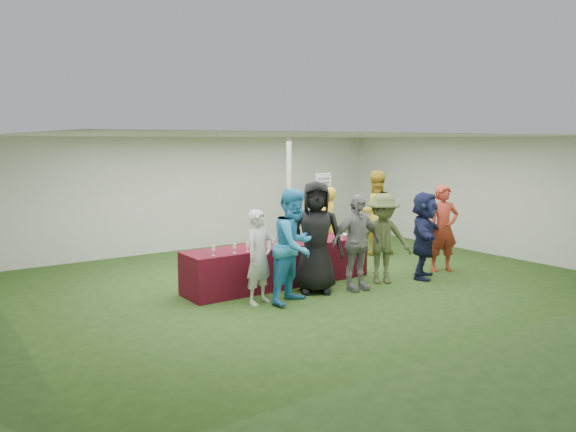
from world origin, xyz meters
TOP-DOWN VIEW (x-y plane):
  - ground at (0.00, 0.00)m, footprint 60.00×60.00m
  - tent at (0.50, 1.20)m, footprint 10.00×10.00m
  - serving_table at (-0.59, -0.05)m, footprint 3.60×0.80m
  - wine_bottles at (0.03, 0.08)m, footprint 0.73×0.14m
  - wine_glasses at (-0.80, -0.30)m, footprint 2.78×0.10m
  - water_bottle at (-0.54, 0.03)m, footprint 0.07×0.07m
  - bar_towel at (0.94, 0.00)m, footprint 0.25×0.18m
  - dump_bucket at (1.00, -0.27)m, footprint 0.26×0.26m
  - wine_list_sign at (2.67, 2.78)m, footprint 0.50×0.03m
  - staff_pourer at (1.26, 0.88)m, footprint 0.70×0.60m
  - staff_back at (2.77, 1.00)m, footprint 1.16×1.05m
  - customer_0 at (-1.51, -0.85)m, footprint 0.64×0.52m
  - customer_1 at (-1.00, -1.11)m, footprint 1.11×1.01m
  - customer_2 at (-0.36, -0.83)m, footprint 1.13×1.02m
  - customer_3 at (0.32, -1.11)m, footprint 1.03×0.50m
  - customer_4 at (1.05, -1.03)m, footprint 1.23×1.05m
  - customer_5 at (1.96, -1.21)m, footprint 1.52×1.32m
  - customer_6 at (2.72, -1.02)m, footprint 0.75×0.63m

SIDE VIEW (x-z plane):
  - ground at x=0.00m, z-range 0.00..0.00m
  - serving_table at x=-0.59m, z-range 0.00..0.75m
  - customer_0 at x=-1.51m, z-range 0.00..1.52m
  - bar_towel at x=0.94m, z-range 0.75..0.78m
  - staff_pourer at x=1.26m, z-range 0.00..1.64m
  - customer_4 at x=1.05m, z-range 0.00..1.66m
  - customer_5 at x=1.96m, z-range 0.00..1.66m
  - dump_bucket at x=1.00m, z-range 0.75..0.93m
  - customer_3 at x=0.32m, z-range 0.00..1.69m
  - water_bottle at x=-0.54m, z-range 0.74..0.97m
  - wine_glasses at x=-0.80m, z-range 0.78..0.94m
  - customer_6 at x=2.72m, z-range 0.00..1.74m
  - wine_bottles at x=0.03m, z-range 0.71..1.03m
  - customer_1 at x=-1.00m, z-range 0.00..1.86m
  - staff_back at x=2.77m, z-range 0.00..1.93m
  - customer_2 at x=-0.36m, z-range 0.00..1.94m
  - wine_list_sign at x=2.67m, z-range 0.42..2.22m
  - tent at x=0.50m, z-range -3.65..6.35m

